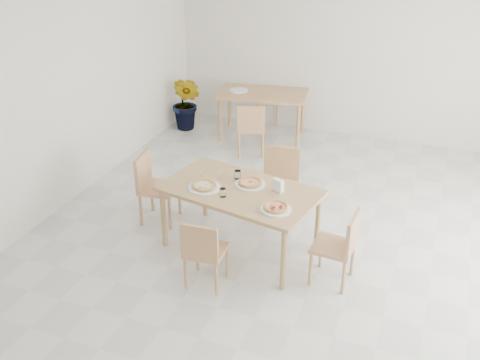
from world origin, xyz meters
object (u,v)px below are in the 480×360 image
(pizza_mushroom, at_px, (204,186))
(chair_back_s, at_px, (251,126))
(tumbler_a, at_px, (238,175))
(chair_east, at_px, (341,243))
(chair_south, at_px, (203,249))
(plate_mushroom, at_px, (204,188))
(tumbler_b, at_px, (223,193))
(pizza_pepperoni, at_px, (276,207))
(chair_west, at_px, (153,183))
(main_table, at_px, (240,195))
(pizza_margherita, at_px, (250,182))
(plate_pepperoni, at_px, (276,209))
(second_table, at_px, (263,98))
(plate_empty, at_px, (239,90))
(potted_plant, at_px, (187,103))
(chair_back_n, at_px, (269,95))
(napkin_holder, at_px, (278,186))
(chair_north, at_px, (280,179))
(plate_margherita, at_px, (250,184))

(pizza_mushroom, relative_size, chair_back_s, 0.38)
(tumbler_a, bearing_deg, chair_east, -18.90)
(chair_south, distance_m, plate_mushroom, 0.77)
(tumbler_b, height_order, chair_back_s, tumbler_b)
(chair_back_s, bearing_deg, pizza_pepperoni, 94.47)
(chair_west, relative_size, tumbler_a, 8.88)
(main_table, bearing_deg, pizza_margherita, 71.46)
(chair_west, height_order, plate_pepperoni, chair_west)
(second_table, relative_size, plate_empty, 4.99)
(potted_plant, bearing_deg, pizza_mushroom, -60.90)
(tumbler_a, bearing_deg, chair_west, -179.99)
(chair_back_n, relative_size, plate_empty, 2.66)
(plate_mushroom, relative_size, potted_plant, 0.37)
(main_table, distance_m, chair_south, 0.81)
(napkin_holder, xyz_separation_m, chair_back_n, (-1.37, 3.81, -0.36))
(chair_south, distance_m, chair_west, 1.49)
(plate_mushroom, distance_m, second_table, 3.33)
(chair_south, relative_size, chair_east, 0.96)
(plate_pepperoni, xyz_separation_m, pizza_pepperoni, (-0.00, -0.00, 0.02))
(potted_plant, bearing_deg, chair_east, -44.67)
(main_table, height_order, plate_empty, plate_empty)
(pizza_pepperoni, xyz_separation_m, napkin_holder, (-0.09, 0.37, 0.04))
(pizza_mushroom, bearing_deg, chair_south, -67.13)
(chair_south, height_order, chair_north, chair_north)
(plate_pepperoni, height_order, pizza_pepperoni, pizza_pepperoni)
(main_table, relative_size, tumbler_a, 18.56)
(napkin_holder, relative_size, chair_back_n, 0.18)
(pizza_mushroom, bearing_deg, napkin_holder, 15.42)
(pizza_mushroom, distance_m, chair_back_n, 4.08)
(chair_south, distance_m, chair_north, 1.64)
(chair_west, relative_size, plate_empty, 2.87)
(plate_mushroom, bearing_deg, napkin_holder, 15.42)
(pizza_margherita, distance_m, napkin_holder, 0.33)
(chair_west, relative_size, tumbler_b, 9.42)
(plate_margherita, xyz_separation_m, pizza_margherita, (-0.00, 0.00, 0.02))
(plate_margherita, bearing_deg, chair_south, -99.92)
(chair_south, relative_size, pizza_pepperoni, 2.42)
(plate_margherita, xyz_separation_m, chair_back_s, (-0.82, 2.28, -0.28))
(main_table, xyz_separation_m, chair_south, (-0.09, -0.77, -0.23))
(chair_south, relative_size, napkin_holder, 5.33)
(chair_north, xyz_separation_m, pizza_margherita, (-0.12, -0.71, 0.27))
(pizza_margherita, relative_size, chair_back_s, 0.41)
(second_table, bearing_deg, tumbler_b, -86.79)
(chair_back_n, height_order, potted_plant, potted_plant)
(plate_margherita, height_order, second_table, plate_margherita)
(chair_back_n, height_order, plate_empty, chair_back_n)
(tumbler_a, relative_size, chair_back_n, 0.12)
(pizza_pepperoni, bearing_deg, chair_north, 105.11)
(pizza_margherita, xyz_separation_m, pizza_pepperoni, (0.42, -0.41, 0.00))
(second_table, relative_size, chair_back_n, 1.88)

